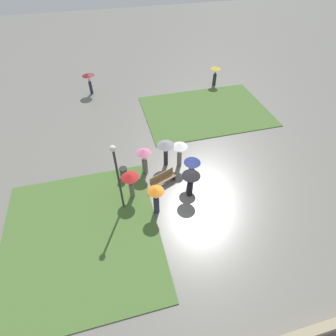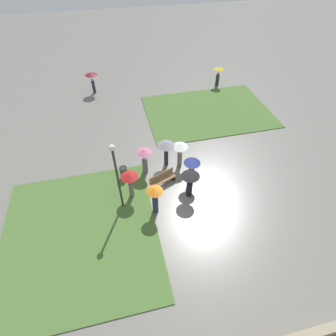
{
  "view_description": "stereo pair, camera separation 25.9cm",
  "coord_description": "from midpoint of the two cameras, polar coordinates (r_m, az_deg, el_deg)",
  "views": [
    {
      "loc": [
        -3.46,
        -9.95,
        12.36
      ],
      "look_at": [
        -0.45,
        1.61,
        0.7
      ],
      "focal_mm": 28.0,
      "sensor_mm": 36.0,
      "label": 1
    },
    {
      "loc": [
        -3.21,
        -10.02,
        12.36
      ],
      "look_at": [
        -0.45,
        1.61,
        0.7
      ],
      "focal_mm": 28.0,
      "sensor_mm": 36.0,
      "label": 2
    }
  ],
  "objects": [
    {
      "name": "crowd_person_red",
      "position": [
        15.08,
        -8.67,
        -2.6
      ],
      "size": [
        1.02,
        1.02,
        1.93
      ],
      "rotation": [
        0.0,
        0.0,
        1.5
      ],
      "color": "slate",
      "rests_on": "ground_plane"
    },
    {
      "name": "lone_walker_far_path",
      "position": [
        26.42,
        -17.14,
        18.12
      ],
      "size": [
        1.11,
        1.11,
        1.94
      ],
      "rotation": [
        0.0,
        0.0,
        3.06
      ],
      "color": "#282D47",
      "rests_on": "ground_plane"
    },
    {
      "name": "crowd_person_grey",
      "position": [
        16.93,
        -0.94,
        4.61
      ],
      "size": [
        1.15,
        1.15,
        1.94
      ],
      "rotation": [
        0.0,
        0.0,
        4.44
      ],
      "color": "#2D2333",
      "rests_on": "ground_plane"
    },
    {
      "name": "crowd_person_pink",
      "position": [
        16.56,
        -5.67,
        2.48
      ],
      "size": [
        0.98,
        0.98,
        1.95
      ],
      "rotation": [
        0.0,
        0.0,
        5.97
      ],
      "color": "slate",
      "rests_on": "ground_plane"
    },
    {
      "name": "trash_bin",
      "position": [
        16.97,
        -10.05,
        -1.16
      ],
      "size": [
        0.5,
        0.5,
        0.88
      ],
      "color": "#335638",
      "rests_on": "ground_plane"
    },
    {
      "name": "crowd_person_navy",
      "position": [
        15.94,
        4.72,
        -0.08
      ],
      "size": [
        1.01,
        1.01,
        1.92
      ],
      "rotation": [
        0.0,
        0.0,
        0.38
      ],
      "color": "slate",
      "rests_on": "ground_plane"
    },
    {
      "name": "park_bench",
      "position": [
        16.35,
        -1.64,
        -2.37
      ],
      "size": [
        1.78,
        1.04,
        0.9
      ],
      "rotation": [
        0.0,
        0.0,
        0.39
      ],
      "color": "brown",
      "rests_on": "ground_plane"
    },
    {
      "name": "lone_walker_mid_plaza",
      "position": [
        27.4,
        9.97,
        19.75
      ],
      "size": [
        0.92,
        0.92,
        1.86
      ],
      "rotation": [
        0.0,
        0.0,
        2.04
      ],
      "color": "#1E3328",
      "rests_on": "ground_plane"
    },
    {
      "name": "crowd_person_white",
      "position": [
        17.0,
        2.12,
        4.0
      ],
      "size": [
        1.03,
        1.03,
        1.86
      ],
      "rotation": [
        0.0,
        0.0,
        1.77
      ],
      "color": "slate",
      "rests_on": "ground_plane"
    },
    {
      "name": "lamp_post",
      "position": [
        13.6,
        -11.55,
        -0.67
      ],
      "size": [
        0.32,
        0.32,
        4.6
      ],
      "color": "#2D2D30",
      "rests_on": "ground_plane"
    },
    {
      "name": "crowd_person_black",
      "position": [
        15.16,
        4.48,
        -2.53
      ],
      "size": [
        1.07,
        1.07,
        1.87
      ],
      "rotation": [
        0.0,
        0.0,
        4.0
      ],
      "color": "black",
      "rests_on": "ground_plane"
    },
    {
      "name": "crowd_person_orange",
      "position": [
        14.31,
        -3.14,
        -6.24
      ],
      "size": [
        0.92,
        0.92,
        1.97
      ],
      "rotation": [
        0.0,
        0.0,
        1.64
      ],
      "color": "#282D47",
      "rests_on": "ground_plane"
    },
    {
      "name": "ground_plane",
      "position": [
        16.23,
        2.53,
        -5.34
      ],
      "size": [
        90.0,
        90.0,
        0.0
      ],
      "primitive_type": "plane",
      "color": "slate"
    },
    {
      "name": "lawn_patch_far",
      "position": [
        23.5,
        7.89,
        12.21
      ],
      "size": [
        10.52,
        7.38,
        0.06
      ],
      "color": "#4C7033",
      "rests_on": "ground_plane"
    },
    {
      "name": "lawn_patch_near",
      "position": [
        15.16,
        -18.82,
        -13.87
      ],
      "size": [
        8.17,
        9.1,
        0.06
      ],
      "color": "#4C7033",
      "rests_on": "ground_plane"
    }
  ]
}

